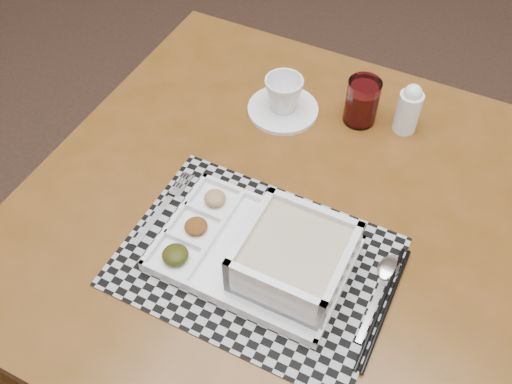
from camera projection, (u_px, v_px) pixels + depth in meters
floor at (78, 378)px, 1.56m from camera, size 5.00×5.00×0.00m
dining_table at (282, 229)px, 1.10m from camera, size 1.03×1.03×0.70m
placemat at (256, 261)px, 0.97m from camera, size 0.48×0.37×0.00m
serving_tray at (280, 257)px, 0.93m from camera, size 0.34×0.25×0.09m
fork at (166, 206)px, 1.04m from camera, size 0.04×0.19×0.00m
spoon at (386, 274)px, 0.95m from camera, size 0.04×0.18×0.01m
chopsticks at (384, 307)px, 0.91m from camera, size 0.04×0.24×0.01m
saucer at (283, 110)px, 1.20m from camera, size 0.15×0.15×0.01m
cup at (284, 94)px, 1.17m from camera, size 0.10×0.10×0.08m
juice_glass at (362, 103)px, 1.16m from camera, size 0.07×0.07×0.10m
creamer_bottle at (409, 109)px, 1.13m from camera, size 0.05×0.05×0.11m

